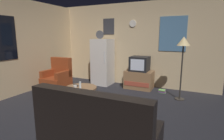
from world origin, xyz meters
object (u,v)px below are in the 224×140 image
Objects in this scene: standing_lamp at (183,46)px; wine_glass at (80,85)px; remote_control at (76,85)px; couch at (97,129)px; tv_stand at (139,80)px; mug_ceramic_white at (75,87)px; crt_tv at (140,64)px; book_stack at (162,91)px; armchair at (57,79)px; coffee_table at (81,96)px; fridge at (103,62)px.

wine_glass is (-2.00, -1.51, -0.83)m from standing_lamp.
remote_control is 0.09× the size of couch.
mug_ceramic_white is at bearing -110.65° from tv_stand.
standing_lamp is at bearing 37.07° from wine_glass.
crt_tv is (0.01, -0.00, 0.50)m from tv_stand.
book_stack is at bearing 66.16° from remote_control.
book_stack is at bearing 52.35° from mug_ceramic_white.
crt_tv reaches higher than armchair.
couch reaches higher than coffee_table.
mug_ceramic_white reaches higher than remote_control.
remote_control is 2.47m from book_stack.
fridge reaches higher than armchair.
tv_stand is 0.78m from book_stack.
mug_ceramic_white is at bearing -110.89° from crt_tv.
couch is (1.11, -1.18, -0.21)m from wine_glass.
remote_control is at bearing 135.48° from couch.
couch is (0.35, -3.20, -0.46)m from crt_tv.
wine_glass is 0.13m from mug_ceramic_white.
wine_glass is at bearing -29.98° from armchair.
fridge reaches higher than book_stack.
wine_glass is at bearing -128.38° from book_stack.
crt_tv is 3.60× the size of wine_glass.
armchair is (-2.16, -1.21, -0.43)m from crt_tv.
tv_stand is 1.56× the size of crt_tv.
remote_control is at bearing -116.59° from tv_stand.
standing_lamp is at bearing -22.54° from crt_tv.
wine_glass is at bearing -65.12° from coffee_table.
wine_glass is 1.00× the size of remote_control.
coffee_table is at bearing -112.32° from crt_tv.
mug_ceramic_white is at bearing -141.57° from standing_lamp.
standing_lamp reaches higher than tv_stand.
standing_lamp reaches higher than crt_tv.
fridge is 2.11× the size of tv_stand.
fridge is 1.91m from remote_control.
coffee_table is at bearing 114.88° from wine_glass.
mug_ceramic_white reaches higher than book_stack.
standing_lamp reaches higher than couch.
standing_lamp is 2.75m from mug_ceramic_white.
tv_stand reaches higher than mug_ceramic_white.
standing_lamp reaches higher than book_stack.
remote_control is at bearing -29.98° from armchair.
tv_stand is 2.17m from wine_glass.
standing_lamp is 2.73m from coffee_table.
remote_control is (0.30, -1.87, -0.29)m from fridge.
book_stack is (1.98, -0.11, -0.71)m from fridge.
fridge is at bearing 176.90° from book_stack.
tv_stand is 9.33× the size of mug_ceramic_white.
armchair is (-1.40, 0.81, -0.19)m from wine_glass.
fridge is 2.06m from wine_glass.
coffee_table is 2.37m from book_stack.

